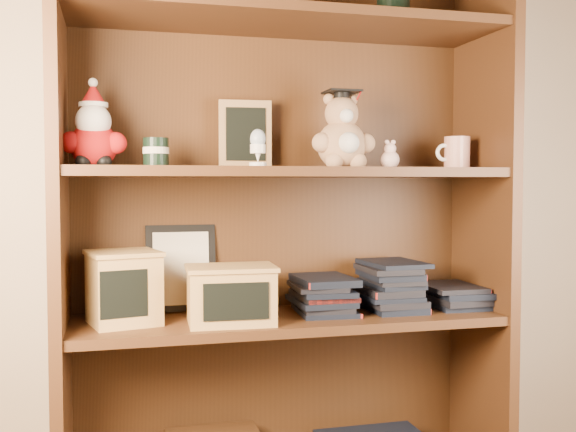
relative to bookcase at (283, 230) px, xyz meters
name	(u,v)px	position (x,y,z in m)	size (l,w,h in m)	color
bookcase	(283,230)	(0.00, 0.00, 0.00)	(1.20, 0.35, 1.60)	#492914
shelf_lower	(288,320)	(0.00, -0.05, -0.24)	(1.14, 0.33, 0.02)	#492914
shelf_upper	(288,172)	(0.00, -0.05, 0.16)	(1.14, 0.33, 0.02)	#492914
santa_plush	(94,133)	(-0.50, -0.06, 0.25)	(0.16, 0.12, 0.23)	#A50F0F
teachers_tin	(156,152)	(-0.35, -0.05, 0.21)	(0.07, 0.07, 0.07)	black
chalkboard_plaque	(245,136)	(-0.09, 0.06, 0.26)	(0.15, 0.08, 0.19)	#9E7547
egg_cup	(258,146)	(-0.10, -0.13, 0.22)	(0.05, 0.05, 0.10)	white
grad_teddy_bear	(342,138)	(0.15, -0.06, 0.25)	(0.18, 0.15, 0.22)	tan
pink_figurine	(390,157)	(0.30, -0.05, 0.20)	(0.05, 0.05, 0.08)	beige
teacher_mug	(456,153)	(0.50, -0.05, 0.22)	(0.10, 0.07, 0.09)	silver
certificate_frame	(181,268)	(-0.27, 0.09, -0.11)	(0.19, 0.05, 0.24)	black
treats_box	(124,287)	(-0.43, -0.05, -0.13)	(0.21, 0.21, 0.19)	tan
pencils_box	(231,294)	(-0.16, -0.12, -0.15)	(0.23, 0.17, 0.15)	tan
book_stack_left	(322,293)	(0.10, -0.05, -0.17)	(0.14, 0.20, 0.11)	black
book_stack_mid	(390,285)	(0.30, -0.05, -0.16)	(0.14, 0.20, 0.14)	black
book_stack_right	(455,296)	(0.50, -0.05, -0.20)	(0.14, 0.20, 0.06)	black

